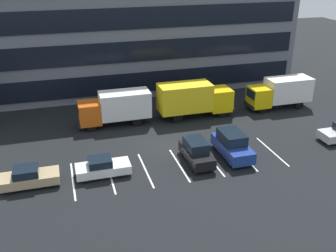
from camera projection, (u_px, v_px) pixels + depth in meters
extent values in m
plane|color=black|center=(168.00, 146.00, 34.10)|extent=(120.00, 120.00, 0.00)
cube|color=slate|center=(126.00, 29.00, 46.88)|extent=(40.56, 10.42, 14.40)
cube|color=black|center=(137.00, 82.00, 44.42)|extent=(38.94, 0.16, 2.30)
cube|color=black|center=(136.00, 51.00, 42.93)|extent=(38.94, 0.16, 2.30)
cube|color=black|center=(135.00, 18.00, 41.45)|extent=(38.94, 0.16, 2.30)
cube|color=silver|center=(73.00, 181.00, 28.98)|extent=(0.14, 5.40, 0.01)
cube|color=silver|center=(110.00, 175.00, 29.70)|extent=(0.14, 5.40, 0.01)
cube|color=silver|center=(146.00, 170.00, 30.41)|extent=(0.14, 5.40, 0.01)
cube|color=silver|center=(179.00, 165.00, 31.13)|extent=(0.14, 5.40, 0.01)
cube|color=silver|center=(212.00, 160.00, 31.84)|extent=(0.14, 5.40, 0.01)
cube|color=silver|center=(242.00, 156.00, 32.56)|extent=(0.14, 5.40, 0.01)
cube|color=silver|center=(272.00, 151.00, 33.27)|extent=(0.14, 5.40, 0.01)
cube|color=yellow|center=(219.00, 99.00, 40.40)|extent=(2.26, 2.46, 2.26)
cube|color=black|center=(229.00, 94.00, 40.49)|extent=(0.06, 2.07, 0.99)
cube|color=yellow|center=(185.00, 97.00, 39.20)|extent=(5.34, 2.57, 2.77)
cube|color=black|center=(229.00, 106.00, 41.10)|extent=(0.21, 2.46, 0.41)
cylinder|color=black|center=(215.00, 105.00, 41.79)|extent=(1.03, 0.31, 1.03)
cylinder|color=black|center=(223.00, 113.00, 39.94)|extent=(1.03, 0.31, 1.03)
cylinder|color=black|center=(172.00, 110.00, 40.55)|extent=(1.03, 0.31, 1.03)
cylinder|color=black|center=(178.00, 118.00, 38.69)|extent=(1.03, 0.31, 1.03)
cube|color=yellow|center=(259.00, 97.00, 41.42)|extent=(2.07, 2.25, 2.07)
cube|color=black|center=(251.00, 94.00, 40.99)|extent=(0.06, 1.89, 0.91)
cube|color=white|center=(288.00, 89.00, 42.10)|extent=(4.88, 2.35, 2.54)
cube|color=black|center=(249.00, 105.00, 41.51)|extent=(0.19, 2.25, 0.38)
cylinder|color=black|center=(262.00, 109.00, 41.00)|extent=(0.94, 0.28, 0.94)
cylinder|color=black|center=(254.00, 103.00, 42.69)|extent=(0.94, 0.28, 0.94)
cylinder|color=black|center=(299.00, 105.00, 42.14)|extent=(0.94, 0.28, 0.94)
cylinder|color=black|center=(289.00, 99.00, 43.83)|extent=(0.94, 0.28, 0.94)
cube|color=#D85914|center=(89.00, 113.00, 37.24)|extent=(2.07, 2.26, 2.07)
cube|color=black|center=(78.00, 110.00, 36.81)|extent=(0.06, 1.90, 0.91)
cube|color=white|center=(125.00, 104.00, 37.91)|extent=(4.90, 2.36, 2.54)
cube|color=black|center=(79.00, 123.00, 37.33)|extent=(0.19, 2.26, 0.38)
cylinder|color=black|center=(91.00, 127.00, 36.82)|extent=(0.94, 0.28, 0.94)
cylinder|color=black|center=(89.00, 119.00, 38.51)|extent=(0.94, 0.28, 0.94)
cylinder|color=black|center=(137.00, 121.00, 37.96)|extent=(0.94, 0.28, 0.94)
cylinder|color=black|center=(133.00, 114.00, 39.65)|extent=(0.94, 0.28, 0.94)
cube|color=navy|center=(232.00, 148.00, 32.17)|extent=(1.99, 4.69, 0.97)
cube|color=black|center=(232.00, 137.00, 31.99)|extent=(1.75, 2.58, 0.87)
cylinder|color=black|center=(250.00, 159.00, 31.25)|extent=(0.22, 0.69, 0.69)
cylinder|color=black|center=(230.00, 162.00, 30.81)|extent=(0.22, 0.69, 0.69)
cylinder|color=black|center=(234.00, 143.00, 33.88)|extent=(0.22, 0.69, 0.69)
cylinder|color=black|center=(215.00, 146.00, 33.43)|extent=(0.22, 0.69, 0.69)
cube|color=black|center=(197.00, 155.00, 31.30)|extent=(1.77, 4.18, 0.86)
cube|color=black|center=(196.00, 144.00, 31.15)|extent=(1.56, 2.30, 0.77)
cylinder|color=black|center=(211.00, 165.00, 30.48)|extent=(0.20, 0.62, 0.62)
cylinder|color=black|center=(193.00, 168.00, 30.09)|extent=(0.20, 0.62, 0.62)
cylinder|color=black|center=(200.00, 150.00, 32.82)|extent=(0.20, 0.62, 0.62)
cylinder|color=black|center=(182.00, 152.00, 32.43)|extent=(0.20, 0.62, 0.62)
cube|color=tan|center=(30.00, 179.00, 28.17)|extent=(4.20, 1.76, 0.68)
cube|color=black|center=(26.00, 172.00, 27.86)|extent=(1.76, 1.55, 0.59)
cylinder|color=black|center=(50.00, 174.00, 29.30)|extent=(0.59, 0.21, 0.59)
cylinder|color=black|center=(50.00, 185.00, 27.97)|extent=(0.59, 0.21, 0.59)
cylinder|color=black|center=(12.00, 179.00, 28.61)|extent=(0.59, 0.21, 0.59)
cylinder|color=black|center=(10.00, 190.00, 27.28)|extent=(0.59, 0.21, 0.59)
cylinder|color=black|center=(335.00, 143.00, 34.11)|extent=(0.61, 0.22, 0.61)
cylinder|color=black|center=(324.00, 135.00, 35.50)|extent=(0.61, 0.22, 0.61)
cube|color=white|center=(103.00, 169.00, 29.50)|extent=(4.14, 1.73, 0.67)
cube|color=black|center=(100.00, 162.00, 29.19)|extent=(1.74, 1.52, 0.58)
cylinder|color=black|center=(119.00, 165.00, 30.61)|extent=(0.58, 0.21, 0.58)
cylinder|color=black|center=(122.00, 174.00, 29.30)|extent=(0.58, 0.21, 0.58)
cylinder|color=black|center=(85.00, 169.00, 29.93)|extent=(0.58, 0.21, 0.58)
cylinder|color=black|center=(87.00, 179.00, 28.62)|extent=(0.58, 0.21, 0.58)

